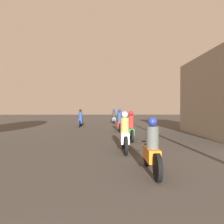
# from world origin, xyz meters

# --- Properties ---
(motorcycle_orange) EXTENTS (0.60, 2.01, 1.45)m
(motorcycle_orange) POSITION_xyz_m (2.14, 5.77, 0.58)
(motorcycle_orange) COLOR black
(motorcycle_orange) RESTS_ON ground_plane
(motorcycle_white) EXTENTS (0.60, 1.96, 1.55)m
(motorcycle_white) POSITION_xyz_m (1.66, 8.55, 0.62)
(motorcycle_white) COLOR black
(motorcycle_white) RESTS_ON ground_plane
(motorcycle_green) EXTENTS (0.60, 1.91, 1.54)m
(motorcycle_green) POSITION_xyz_m (2.21, 11.41, 0.62)
(motorcycle_green) COLOR black
(motorcycle_green) RESTS_ON ground_plane
(motorcycle_red) EXTENTS (0.60, 1.97, 1.63)m
(motorcycle_red) POSITION_xyz_m (1.87, 15.97, 0.65)
(motorcycle_red) COLOR black
(motorcycle_red) RESTS_ON ground_plane
(motorcycle_blue) EXTENTS (0.60, 1.92, 1.60)m
(motorcycle_blue) POSITION_xyz_m (-1.45, 20.22, 0.65)
(motorcycle_blue) COLOR black
(motorcycle_blue) RESTS_ON ground_plane
(motorcycle_silver) EXTENTS (0.60, 1.93, 1.60)m
(motorcycle_silver) POSITION_xyz_m (1.74, 24.64, 0.63)
(motorcycle_silver) COLOR black
(motorcycle_silver) RESTS_ON ground_plane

